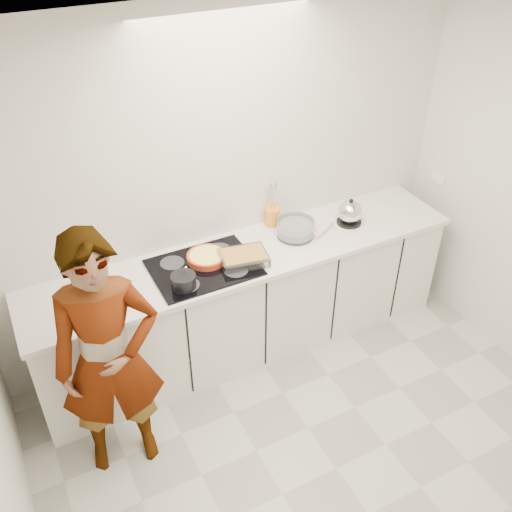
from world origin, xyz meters
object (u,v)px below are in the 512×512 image
baking_dish (243,257)px  kettle (350,213)px  hob (204,267)px  tart_dish (207,257)px  saucepan (184,281)px  utensil_crock (272,216)px  mixing_bowl (295,229)px  cook (109,359)px

baking_dish → kettle: (0.96, 0.10, 0.04)m
hob → tart_dish: (0.05, 0.06, 0.03)m
baking_dish → tart_dish: bearing=149.8°
saucepan → tart_dish: bearing=39.2°
hob → saucepan: size_ratio=3.74×
utensil_crock → hob: bearing=-157.8°
baking_dish → utensil_crock: (0.42, 0.35, 0.02)m
kettle → saucepan: bearing=-173.2°
mixing_bowl → hob: bearing=-175.6°
cook → baking_dish: bearing=30.5°
utensil_crock → saucepan: bearing=-154.5°
baking_dish → saucepan: bearing=-171.0°
kettle → cook: 2.12m
kettle → mixing_bowl: bearing=176.0°
tart_dish → utensil_crock: (0.64, 0.22, 0.03)m
saucepan → baking_dish: saucepan is taller
utensil_crock → mixing_bowl: bearing=-71.1°
baking_dish → cook: bearing=-158.0°
tart_dish → cook: 1.04m
hob → mixing_bowl: 0.77m
saucepan → utensil_crock: 0.99m
saucepan → kettle: bearing=6.8°
mixing_bowl → cook: 1.69m
saucepan → kettle: size_ratio=0.88×
hob → kettle: (1.23, 0.03, 0.08)m
mixing_bowl → utensil_crock: bearing=108.9°
kettle → utensil_crock: 0.60m
hob → baking_dish: size_ratio=1.96×
kettle → cook: (-2.05, -0.54, -0.14)m
saucepan → mixing_bowl: size_ratio=0.56×
saucepan → kettle: 1.45m
hob → mixing_bowl: size_ratio=2.10×
tart_dish → hob: bearing=-129.0°
mixing_bowl → saucepan: bearing=-168.2°
hob → baking_dish: baking_dish is taller
baking_dish → utensil_crock: utensil_crock is taller
saucepan → cook: bearing=-149.3°
tart_dish → utensil_crock: 0.68m
hob → tart_dish: bearing=51.0°
baking_dish → cook: (-1.09, -0.44, -0.09)m
baking_dish → utensil_crock: bearing=39.9°
baking_dish → kettle: size_ratio=1.68×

